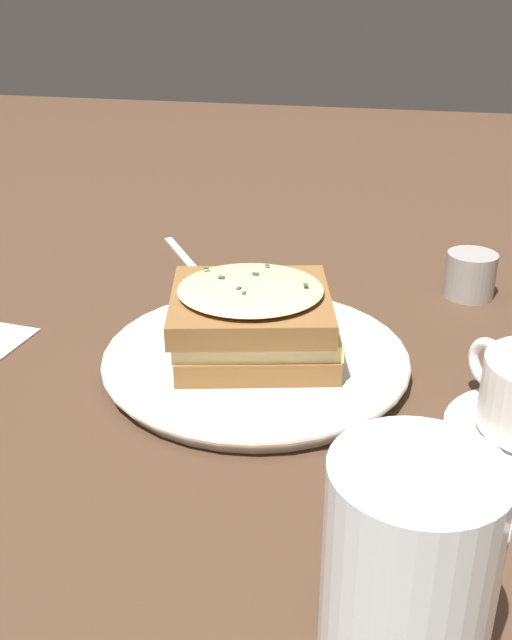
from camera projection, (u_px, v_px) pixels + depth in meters
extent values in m
plane|color=#473021|center=(230.00, 352.00, 0.64)|extent=(2.40, 2.40, 0.00)
cylinder|color=silver|center=(256.00, 360.00, 0.61)|extent=(0.23, 0.23, 0.02)
torus|color=silver|center=(256.00, 356.00, 0.61)|extent=(0.25, 0.25, 0.01)
cube|color=brown|center=(256.00, 340.00, 0.60)|extent=(0.15, 0.15, 0.02)
cube|color=#EFDB93|center=(256.00, 322.00, 0.59)|extent=(0.14, 0.15, 0.01)
cube|color=brown|center=(251.00, 305.00, 0.58)|extent=(0.14, 0.15, 0.02)
ellipsoid|color=beige|center=(250.00, 289.00, 0.58)|extent=(0.13, 0.14, 0.01)
cube|color=#2D6028|center=(267.00, 265.00, 0.61)|extent=(0.00, 0.00, 0.00)
cube|color=#2D6028|center=(216.00, 276.00, 0.59)|extent=(0.00, 0.00, 0.00)
cube|color=#2D6028|center=(244.00, 293.00, 0.56)|extent=(0.00, 0.00, 0.00)
cube|color=#2D6028|center=(206.00, 268.00, 0.60)|extent=(0.00, 0.01, 0.00)
cube|color=#2D6028|center=(306.00, 285.00, 0.57)|extent=(0.01, 0.00, 0.00)
cube|color=#2D6028|center=(255.00, 274.00, 0.59)|extent=(0.00, 0.01, 0.00)
cube|color=#2D6028|center=(239.00, 288.00, 0.57)|extent=(0.00, 0.00, 0.00)
torus|color=white|center=(488.00, 363.00, 0.55)|extent=(0.04, 0.03, 0.04)
cylinder|color=silver|center=(408.00, 575.00, 0.33)|extent=(0.08, 0.08, 0.12)
cube|color=silver|center=(182.00, 253.00, 0.85)|extent=(0.10, 0.07, 0.00)
cube|color=silver|center=(208.00, 283.00, 0.77)|extent=(0.07, 0.06, 0.00)
cube|color=#333335|center=(216.00, 285.00, 0.77)|extent=(0.04, 0.03, 0.00)
cube|color=#333335|center=(211.00, 286.00, 0.76)|extent=(0.04, 0.03, 0.00)
cube|color=#333335|center=(206.00, 287.00, 0.76)|extent=(0.04, 0.03, 0.00)
cylinder|color=gray|center=(470.00, 275.00, 0.74)|extent=(0.05, 0.05, 0.04)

